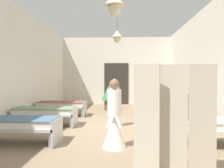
% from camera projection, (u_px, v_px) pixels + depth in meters
% --- Properties ---
extents(ground_plane, '(6.85, 12.83, 0.10)m').
position_uv_depth(ground_plane, '(111.00, 128.00, 6.92)').
color(ground_plane, '#8C755B').
extents(room_shell, '(6.65, 12.43, 3.91)m').
position_uv_depth(room_shell, '(113.00, 66.00, 8.23)').
color(room_shell, silver).
rests_on(room_shell, ground).
extents(bed_left_row_0, '(1.90, 0.84, 0.57)m').
position_uv_depth(bed_left_row_0, '(17.00, 124.00, 5.10)').
color(bed_left_row_0, '#B7BCC1').
rests_on(bed_left_row_0, ground).
extents(bed_right_row_0, '(1.90, 0.84, 0.57)m').
position_uv_depth(bed_right_row_0, '(201.00, 126.00, 4.92)').
color(bed_right_row_0, '#B7BCC1').
rests_on(bed_right_row_0, ground).
extents(bed_left_row_1, '(1.90, 0.84, 0.57)m').
position_uv_depth(bed_left_row_1, '(46.00, 112.00, 7.00)').
color(bed_left_row_1, '#B7BCC1').
rests_on(bed_left_row_1, ground).
extents(bed_right_row_1, '(1.90, 0.84, 0.57)m').
position_uv_depth(bed_right_row_1, '(179.00, 113.00, 6.81)').
color(bed_right_row_1, '#B7BCC1').
rests_on(bed_right_row_1, ground).
extents(bed_left_row_2, '(1.90, 0.84, 0.57)m').
position_uv_depth(bed_left_row_2, '(62.00, 105.00, 8.90)').
color(bed_left_row_2, '#B7BCC1').
rests_on(bed_left_row_2, ground).
extents(bed_right_row_2, '(1.90, 0.84, 0.57)m').
position_uv_depth(bed_right_row_2, '(166.00, 105.00, 8.71)').
color(bed_right_row_2, '#B7BCC1').
rests_on(bed_right_row_2, ground).
extents(nurse_near_aisle, '(0.52, 0.52, 1.49)m').
position_uv_depth(nurse_near_aisle, '(114.00, 123.00, 4.74)').
color(nurse_near_aisle, white).
rests_on(nurse_near_aisle, ground).
extents(nurse_mid_aisle, '(0.52, 0.52, 1.49)m').
position_uv_depth(nurse_mid_aisle, '(114.00, 109.00, 6.89)').
color(nurse_mid_aisle, white).
rests_on(nurse_mid_aisle, ground).
extents(patient_seated_primary, '(0.44, 0.44, 0.80)m').
position_uv_depth(patient_seated_primary, '(184.00, 106.00, 5.02)').
color(patient_seated_primary, '#515B70').
rests_on(patient_seated_primary, bed_right_row_0).
extents(patient_seated_secondary, '(0.44, 0.44, 0.80)m').
position_uv_depth(patient_seated_secondary, '(158.00, 95.00, 8.67)').
color(patient_seated_secondary, slate).
rests_on(patient_seated_secondary, bed_right_row_2).
extents(potted_plant, '(0.63, 0.63, 1.17)m').
position_uv_depth(potted_plant, '(108.00, 95.00, 10.45)').
color(potted_plant, brown).
rests_on(potted_plant, ground).
extents(privacy_screen, '(1.24, 0.24, 1.70)m').
position_uv_depth(privacy_screen, '(174.00, 120.00, 3.37)').
color(privacy_screen, '#BCB29E').
rests_on(privacy_screen, ground).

